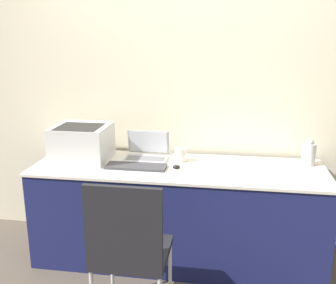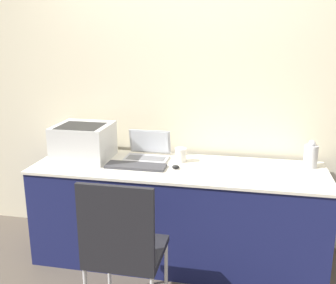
{
  "view_description": "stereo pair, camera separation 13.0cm",
  "coord_description": "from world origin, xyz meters",
  "views": [
    {
      "loc": [
        0.36,
        -2.45,
        1.74
      ],
      "look_at": [
        -0.08,
        0.37,
        0.95
      ],
      "focal_mm": 42.0,
      "sensor_mm": 36.0,
      "label": 1
    },
    {
      "loc": [
        0.48,
        -2.43,
        1.74
      ],
      "look_at": [
        -0.08,
        0.37,
        0.95
      ],
      "focal_mm": 42.0,
      "sensor_mm": 36.0,
      "label": 2
    }
  ],
  "objects": [
    {
      "name": "ground_plane",
      "position": [
        0.0,
        0.0,
        0.0
      ],
      "size": [
        14.0,
        14.0,
        0.0
      ],
      "primitive_type": "plane",
      "color": "brown"
    },
    {
      "name": "mouse",
      "position": [
        -0.01,
        0.28,
        0.78
      ],
      "size": [
        0.06,
        0.04,
        0.03
      ],
      "color": "black",
      "rests_on": "table"
    },
    {
      "name": "printer",
      "position": [
        -0.77,
        0.38,
        0.92
      ],
      "size": [
        0.42,
        0.4,
        0.28
      ],
      "color": "silver",
      "rests_on": "table"
    },
    {
      "name": "chair",
      "position": [
        -0.18,
        -0.48,
        0.55
      ],
      "size": [
        0.43,
        0.43,
        0.96
      ],
      "color": "black",
      "rests_on": "ground_plane"
    },
    {
      "name": "table",
      "position": [
        0.0,
        0.33,
        0.38
      ],
      "size": [
        2.2,
        0.69,
        0.77
      ],
      "color": "#191E51",
      "rests_on": "ground_plane"
    },
    {
      "name": "external_keyboard",
      "position": [
        -0.31,
        0.26,
        0.78
      ],
      "size": [
        0.45,
        0.15,
        0.02
      ],
      "color": "#3D3D42",
      "rests_on": "table"
    },
    {
      "name": "wall_back",
      "position": [
        0.0,
        0.75,
        1.3
      ],
      "size": [
        8.0,
        0.05,
        2.6
      ],
      "color": "beige",
      "rests_on": "ground_plane"
    },
    {
      "name": "coffee_cup",
      "position": [
        0.0,
        0.45,
        0.82
      ],
      "size": [
        0.09,
        0.09,
        0.11
      ],
      "color": "white",
      "rests_on": "table"
    },
    {
      "name": "laptop_left",
      "position": [
        -0.28,
        0.49,
        0.82
      ],
      "size": [
        0.34,
        0.26,
        0.22
      ],
      "color": "#B7B7BC",
      "rests_on": "table"
    },
    {
      "name": "metal_pitcher",
      "position": [
        0.97,
        0.52,
        0.86
      ],
      "size": [
        0.1,
        0.1,
        0.21
      ],
      "color": "silver",
      "rests_on": "table"
    }
  ]
}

